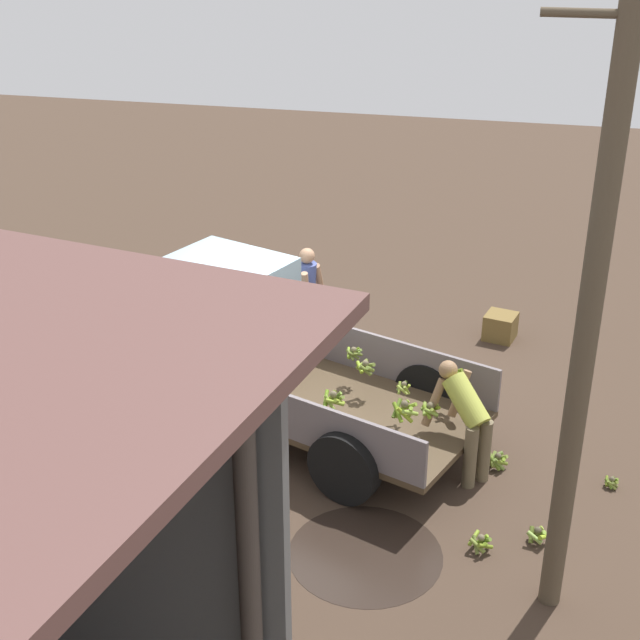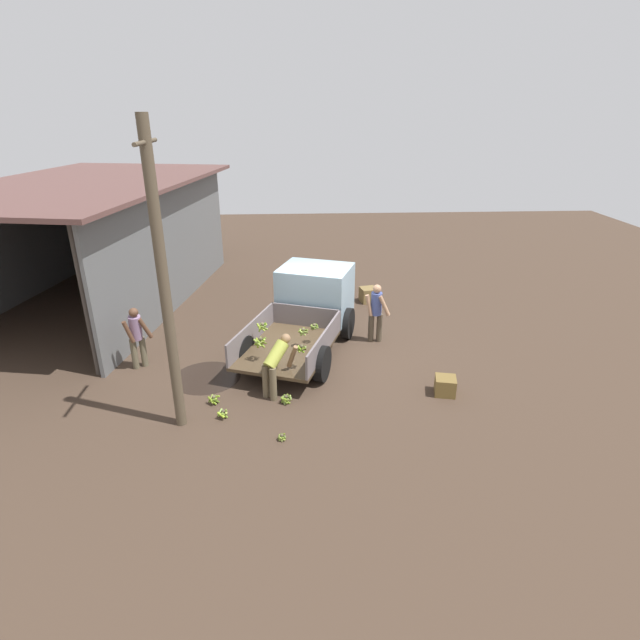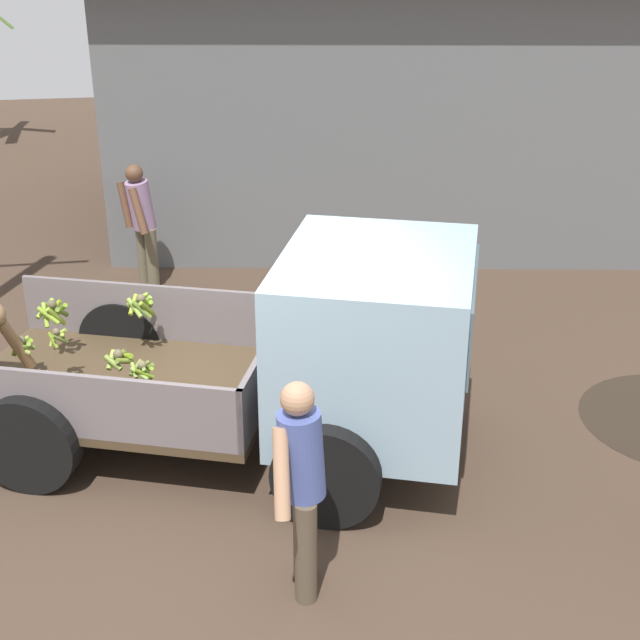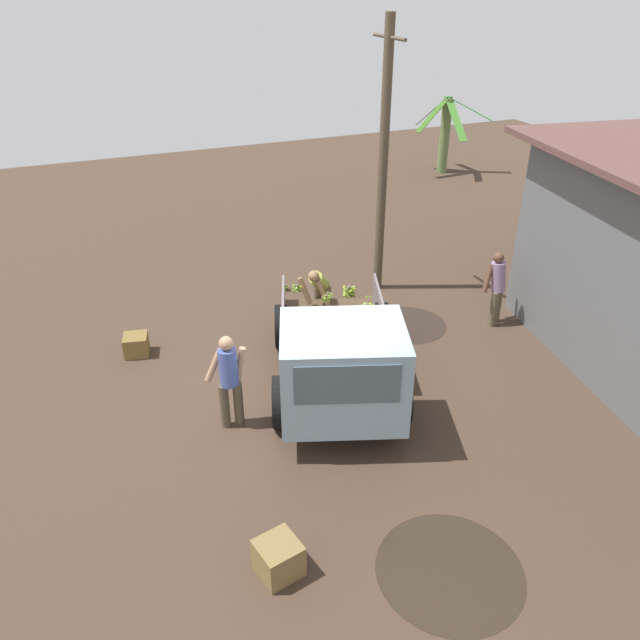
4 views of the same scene
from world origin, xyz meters
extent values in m
plane|color=#403025|center=(0.00, 0.00, 0.00)|extent=(36.00, 36.00, 0.00)
cylinder|color=black|center=(-1.75, 2.68, 0.00)|extent=(1.61, 1.61, 0.01)
cube|color=#463624|center=(-1.27, 0.74, 0.47)|extent=(3.27, 2.76, 0.08)
cube|color=slate|center=(-0.95, 1.62, 0.79)|extent=(2.63, 1.00, 0.57)
cube|color=slate|center=(-1.59, -0.15, 0.79)|extent=(2.63, 1.00, 0.57)
cube|color=slate|center=(0.01, 0.27, 0.79)|extent=(0.70, 1.83, 0.57)
cube|color=#8CAABB|center=(0.87, -0.04, 1.16)|extent=(2.09, 2.30, 1.45)
cube|color=#4C606B|center=(1.60, -0.31, 1.45)|extent=(0.54, 1.43, 0.64)
cylinder|color=black|center=(0.99, 0.98, 0.43)|extent=(0.88, 0.50, 0.86)
cylinder|color=black|center=(0.31, -0.90, 0.43)|extent=(0.88, 0.50, 0.86)
cylinder|color=black|center=(-1.33, 1.82, 0.43)|extent=(0.88, 0.50, 0.86)
cylinder|color=black|center=(-2.01, -0.06, 0.43)|extent=(0.88, 0.50, 0.86)
sphere|color=brown|center=(-1.90, 1.35, 1.06)|extent=(0.09, 0.09, 0.09)
cylinder|color=olive|center=(-1.84, 1.40, 0.97)|extent=(0.17, 0.20, 0.19)
cylinder|color=#87A223|center=(-1.92, 1.42, 0.96)|extent=(0.20, 0.08, 0.20)
cylinder|color=#89A93B|center=(-1.98, 1.41, 0.99)|extent=(0.18, 0.21, 0.15)
cylinder|color=#8BAE35|center=(-1.97, 1.33, 0.96)|extent=(0.08, 0.19, 0.21)
cylinder|color=olive|center=(-1.93, 1.27, 0.98)|extent=(0.22, 0.12, 0.18)
cylinder|color=olive|center=(-1.87, 1.29, 0.96)|extent=(0.18, 0.13, 0.22)
cylinder|color=#577522|center=(-1.82, 1.33, 0.98)|extent=(0.10, 0.23, 0.17)
sphere|color=brown|center=(-2.16, 0.99, 0.87)|extent=(0.09, 0.09, 0.09)
cylinder|color=olive|center=(-2.09, 1.00, 0.82)|extent=(0.06, 0.18, 0.12)
cylinder|color=olive|center=(-2.12, 1.04, 0.81)|extent=(0.15, 0.14, 0.15)
cylinder|color=#84A33A|center=(-2.17, 1.06, 0.82)|extent=(0.18, 0.08, 0.12)
cylinder|color=olive|center=(-2.21, 1.02, 0.80)|extent=(0.10, 0.15, 0.15)
cylinder|color=olive|center=(-2.21, 0.95, 0.82)|extent=(0.14, 0.16, 0.13)
cylinder|color=#94AA43|center=(-2.16, 0.93, 0.82)|extent=(0.17, 0.04, 0.13)
cylinder|color=#59732B|center=(-2.11, 0.94, 0.83)|extent=(0.17, 0.14, 0.10)
sphere|color=brown|center=(-1.09, 1.34, 1.06)|extent=(0.09, 0.09, 0.09)
cylinder|color=olive|center=(-1.09, 1.28, 0.98)|extent=(0.18, 0.04, 0.19)
cylinder|color=olive|center=(-1.04, 1.30, 0.98)|extent=(0.15, 0.16, 0.19)
cylinder|color=olive|center=(-1.00, 1.35, 1.00)|extent=(0.06, 0.21, 0.15)
cylinder|color=#8EB13F|center=(-1.06, 1.40, 0.97)|extent=(0.18, 0.10, 0.20)
cylinder|color=olive|center=(-1.12, 1.43, 1.02)|extent=(0.22, 0.13, 0.12)
cylinder|color=#88A22C|center=(-1.16, 1.37, 0.99)|extent=(0.11, 0.21, 0.16)
cylinder|color=olive|center=(-1.15, 1.29, 0.99)|extent=(0.16, 0.19, 0.17)
sphere|color=brown|center=(-1.26, 0.36, 0.98)|extent=(0.08, 0.08, 0.08)
cylinder|color=olive|center=(-1.20, 0.40, 0.94)|extent=(0.14, 0.18, 0.11)
cylinder|color=olive|center=(-1.28, 0.42, 0.91)|extent=(0.17, 0.08, 0.15)
cylinder|color=#8CAB42|center=(-1.32, 0.38, 0.92)|extent=(0.10, 0.18, 0.14)
cylinder|color=olive|center=(-1.30, 0.30, 0.93)|extent=(0.17, 0.14, 0.13)
cylinder|color=olive|center=(-1.21, 0.31, 0.93)|extent=(0.16, 0.17, 0.11)
sphere|color=brown|center=(-1.05, 0.07, 1.00)|extent=(0.07, 0.07, 0.07)
cylinder|color=olive|center=(-0.99, 0.09, 0.95)|extent=(0.06, 0.16, 0.11)
cylinder|color=olive|center=(-1.02, 0.12, 0.94)|extent=(0.14, 0.11, 0.13)
cylinder|color=olive|center=(-1.06, 0.13, 0.95)|extent=(0.16, 0.06, 0.12)
cylinder|color=olive|center=(-1.11, 0.11, 0.96)|extent=(0.12, 0.16, 0.10)
cylinder|color=olive|center=(-1.12, 0.06, 0.96)|extent=(0.07, 0.17, 0.09)
cylinder|color=#7C9D42|center=(-1.08, 0.02, 0.95)|extent=(0.16, 0.10, 0.11)
cylinder|color=#5E7C19|center=(-1.04, 0.01, 0.95)|extent=(0.16, 0.06, 0.12)
cylinder|color=olive|center=(-1.01, 0.05, 0.93)|extent=(0.09, 0.13, 0.15)
sphere|color=brown|center=(-1.81, 0.82, 1.01)|extent=(0.06, 0.06, 0.06)
cylinder|color=#8CA23C|center=(-1.85, 0.84, 0.95)|extent=(0.08, 0.12, 0.15)
cylinder|color=olive|center=(-1.84, 0.79, 0.95)|extent=(0.11, 0.11, 0.14)
cylinder|color=#5B732C|center=(-1.78, 0.77, 0.96)|extent=(0.14, 0.11, 0.12)
cylinder|color=olive|center=(-1.76, 0.82, 0.96)|extent=(0.04, 0.14, 0.13)
cylinder|color=#9AB140|center=(-1.80, 0.88, 0.96)|extent=(0.15, 0.06, 0.11)
cube|color=#5E6061|center=(3.98, 9.48, 1.87)|extent=(9.43, 1.75, 3.74)
cube|color=#5E6061|center=(3.07, 4.30, 1.87)|extent=(9.43, 1.75, 3.74)
cylinder|color=#3F3833|center=(-0.57, 10.07, 1.87)|extent=(0.16, 0.16, 3.74)
cylinder|color=#3F3833|center=(-1.40, 5.28, 1.87)|extent=(0.16, 0.16, 3.74)
cylinder|color=#447336|center=(8.18, 11.21, 1.55)|extent=(0.25, 0.25, 3.11)
cube|color=#25511E|center=(8.75, 11.11, 2.70)|extent=(1.19, 0.44, 0.93)
cube|color=#295E20|center=(8.61, 11.61, 2.76)|extent=(1.03, 0.98, 0.82)
cube|color=#527C34|center=(8.07, 11.64, 2.54)|extent=(0.47, 0.95, 1.24)
cube|color=#337E25|center=(7.71, 11.44, 2.61)|extent=(1.07, 0.70, 1.10)
cube|color=#2D8929|center=(7.68, 10.87, 2.69)|extent=(1.12, 0.84, 0.95)
cube|color=#22671F|center=(8.07, 10.78, 2.57)|extent=(0.47, 0.94, 1.19)
cylinder|color=#6A8B58|center=(-0.78, 14.13, 1.48)|extent=(0.34, 0.34, 2.97)
cube|color=#265A1A|center=(-0.12, 14.11, 2.69)|extent=(1.32, 0.23, 0.67)
cube|color=#245E23|center=(-0.41, 14.61, 2.40)|extent=(0.93, 1.12, 1.24)
cube|color=#4E8126|center=(-0.76, 14.71, 2.54)|extent=(0.32, 1.18, 0.97)
cube|color=#608747|center=(-1.18, 14.52, 2.43)|extent=(1.02, 1.00, 1.19)
cube|color=#478035|center=(-1.26, 14.10, 2.34)|extent=(1.00, 0.31, 1.36)
cube|color=#405B30|center=(-1.27, 13.75, 2.40)|extent=(1.11, 0.93, 1.25)
cube|color=#466722|center=(-0.77, 13.42, 2.66)|extent=(0.20, 1.44, 0.74)
cube|color=#447A31|center=(-0.44, 13.65, 2.72)|extent=(0.90, 1.12, 0.61)
cylinder|color=brown|center=(0.03, -1.74, 0.40)|extent=(0.17, 0.17, 0.80)
cylinder|color=brown|center=(0.05, -1.51, 0.40)|extent=(0.17, 0.17, 0.80)
cylinder|color=#455598|center=(0.02, -1.62, 1.11)|extent=(0.35, 0.32, 0.64)
sphere|color=tan|center=(0.00, -1.62, 1.53)|extent=(0.23, 0.23, 0.23)
cylinder|color=tan|center=(-0.13, -1.81, 1.10)|extent=(0.13, 0.35, 0.58)
cylinder|color=tan|center=(-0.03, -1.42, 1.08)|extent=(0.12, 0.23, 0.60)
cylinder|color=#8C6746|center=(-2.18, 0.91, 0.87)|extent=(0.30, 0.32, 0.57)
cylinder|color=brown|center=(-1.06, 4.28, 0.39)|extent=(0.21, 0.21, 0.77)
cylinder|color=brown|center=(-1.18, 4.47, 0.39)|extent=(0.21, 0.21, 0.77)
cylinder|color=gray|center=(-1.15, 4.36, 1.08)|extent=(0.46, 0.43, 0.64)
sphere|color=brown|center=(-1.20, 4.33, 1.48)|extent=(0.22, 0.22, 0.22)
cylinder|color=brown|center=(-1.17, 4.12, 1.06)|extent=(0.25, 0.32, 0.57)
cylinder|color=brown|center=(-1.35, 4.47, 1.05)|extent=(0.22, 0.26, 0.58)
camera|label=1|loc=(-3.06, 9.88, 6.13)|focal=50.00mm
camera|label=2|loc=(-12.23, 0.55, 5.91)|focal=28.00mm
camera|label=3|loc=(-0.65, -6.55, 4.34)|focal=50.00mm
camera|label=4|loc=(8.08, -3.41, 6.52)|focal=35.00mm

